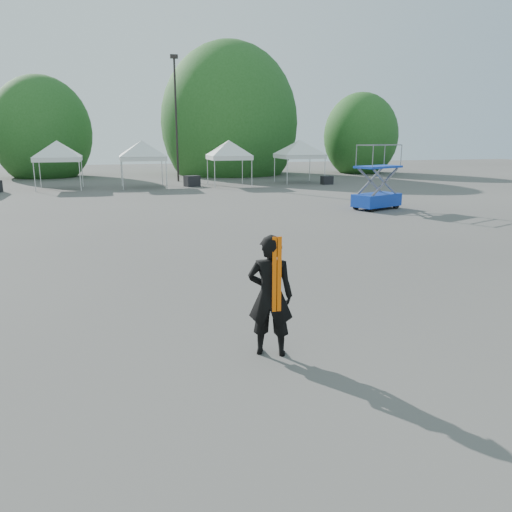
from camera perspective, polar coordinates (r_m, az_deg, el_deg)
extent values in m
plane|color=#474442|center=(10.34, -2.29, -6.77)|extent=(120.00, 120.00, 0.00)
cylinder|color=black|center=(41.78, -9.10, 14.93)|extent=(0.16, 0.16, 9.50)
cube|color=black|center=(42.21, -9.36, 21.59)|extent=(0.60, 0.25, 0.30)
cylinder|color=#382314|center=(49.82, -22.97, 9.63)|extent=(0.36, 0.36, 2.27)
ellipsoid|color=#21521B|center=(49.76, -23.27, 12.84)|extent=(4.16, 4.16, 4.78)
cylinder|color=#382314|center=(49.78, -3.00, 10.96)|extent=(0.36, 0.36, 2.80)
ellipsoid|color=#21521B|center=(49.75, -3.05, 14.93)|extent=(5.12, 5.12, 5.89)
cylinder|color=#382314|center=(52.46, 11.73, 10.45)|extent=(0.36, 0.36, 2.10)
ellipsoid|color=#21521B|center=(52.40, 11.87, 13.27)|extent=(3.84, 3.84, 4.42)
cylinder|color=silver|center=(36.35, -23.99, 8.27)|extent=(0.06, 0.06, 2.00)
cylinder|color=silver|center=(36.08, -19.46, 8.63)|extent=(0.06, 0.06, 2.00)
cylinder|color=silver|center=(39.17, -23.46, 8.61)|extent=(0.06, 0.06, 2.00)
cylinder|color=silver|center=(38.92, -19.25, 8.94)|extent=(0.06, 0.06, 2.00)
cube|color=silver|center=(37.54, -21.68, 10.26)|extent=(3.06, 3.06, 0.30)
pyramid|color=silver|center=(37.52, -21.85, 12.16)|extent=(4.32, 4.32, 1.10)
cylinder|color=silver|center=(35.67, -15.01, 8.89)|extent=(0.06, 0.06, 2.00)
cylinder|color=silver|center=(35.86, -10.20, 9.15)|extent=(0.06, 0.06, 2.00)
cylinder|color=silver|center=(38.64, -15.12, 9.20)|extent=(0.06, 0.06, 2.00)
cylinder|color=silver|center=(38.81, -10.68, 9.44)|extent=(0.06, 0.06, 2.00)
cube|color=silver|center=(37.15, -12.84, 10.84)|extent=(3.17, 3.17, 0.30)
pyramid|color=silver|center=(37.13, -12.94, 12.77)|extent=(4.49, 4.49, 1.10)
cylinder|color=silver|center=(35.95, -4.74, 9.32)|extent=(0.06, 0.06, 2.00)
cylinder|color=silver|center=(36.59, -0.48, 9.44)|extent=(0.06, 0.06, 2.00)
cylinder|color=silver|center=(38.63, -5.56, 9.59)|extent=(0.06, 0.06, 2.00)
cylinder|color=silver|center=(39.23, -1.57, 9.71)|extent=(0.06, 0.06, 2.00)
cube|color=silver|center=(37.52, -3.11, 11.17)|extent=(2.94, 2.94, 0.30)
pyramid|color=silver|center=(37.49, -3.13, 13.08)|extent=(4.16, 4.16, 1.10)
cylinder|color=silver|center=(38.11, 3.59, 9.58)|extent=(0.06, 0.06, 2.00)
cylinder|color=silver|center=(39.24, 7.87, 9.59)|extent=(0.06, 0.06, 2.00)
cylinder|color=silver|center=(41.00, 2.13, 9.87)|extent=(0.06, 0.06, 2.00)
cylinder|color=silver|center=(42.06, 6.16, 9.89)|extent=(0.06, 0.06, 2.00)
cube|color=silver|center=(40.02, 4.97, 11.29)|extent=(3.27, 3.27, 0.30)
pyramid|color=silver|center=(39.99, 5.01, 13.08)|extent=(4.62, 4.62, 1.10)
imported|color=black|center=(8.24, 1.65, -4.55)|extent=(0.88, 0.75, 2.06)
cube|color=#FF5F05|center=(7.93, 2.12, -2.17)|extent=(0.16, 0.03, 1.23)
cube|color=#0B3893|center=(26.08, 13.60, 6.25)|extent=(2.76, 2.06, 0.62)
cube|color=#0B3893|center=(25.94, 13.81, 9.87)|extent=(2.64, 1.97, 0.10)
cylinder|color=black|center=(25.08, 13.14, 5.36)|extent=(0.40, 0.28, 0.37)
cylinder|color=black|center=(26.53, 15.71, 5.63)|extent=(0.40, 0.28, 0.37)
cylinder|color=black|center=(25.74, 11.36, 5.65)|extent=(0.40, 0.28, 0.37)
cylinder|color=black|center=(27.16, 13.97, 5.91)|extent=(0.40, 0.28, 0.37)
cube|color=black|center=(37.42, -7.33, 8.49)|extent=(1.21, 1.07, 0.79)
cube|color=black|center=(39.20, 8.11, 8.58)|extent=(0.87, 0.71, 0.63)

